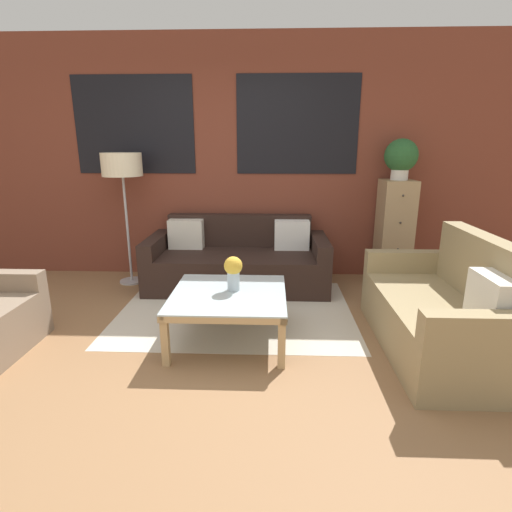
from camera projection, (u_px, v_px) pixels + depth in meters
name	position (u px, v px, depth m)	size (l,w,h in m)	color
ground_plane	(176.00, 379.00, 2.80)	(16.00, 16.00, 0.00)	#8E6642
wall_back_brick	(217.00, 160.00, 4.77)	(8.40, 0.09, 2.80)	brown
rug	(236.00, 310.00, 3.94)	(2.26, 1.70, 0.00)	beige
couch_dark	(238.00, 262.00, 4.59)	(2.02, 0.88, 0.78)	black
settee_vintage	(444.00, 314.00, 3.12)	(0.80, 1.58, 0.92)	#99845B
coffee_table	(229.00, 299.00, 3.27)	(0.93, 0.93, 0.42)	silver
floor_lamp	(122.00, 170.00, 4.42)	(0.44, 0.44, 1.50)	#B2B2B7
drawer_cabinet	(394.00, 232.00, 4.64)	(0.36, 0.41, 1.20)	tan
potted_plant	(401.00, 157.00, 4.41)	(0.36, 0.36, 0.45)	silver
flower_vase	(233.00, 271.00, 3.26)	(0.15, 0.15, 0.29)	#ADBCC6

